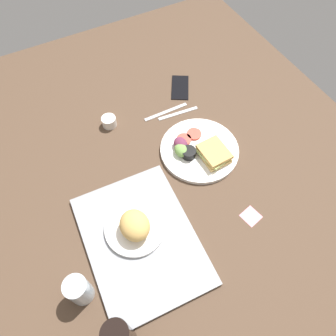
{
  "coord_description": "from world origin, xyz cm",
  "views": [
    {
      "loc": [
        -49.43,
        30.28,
        96.83
      ],
      "look_at": [
        2.0,
        3.0,
        4.0
      ],
      "focal_mm": 33.75,
      "sensor_mm": 36.0,
      "label": 1
    }
  ],
  "objects": [
    {
      "name": "ground_plane",
      "position": [
        0.0,
        0.0,
        -1.5
      ],
      "size": [
        190.0,
        150.0,
        3.0
      ],
      "primitive_type": "cube",
      "color": "#4C3828"
    },
    {
      "name": "serving_tray",
      "position": [
        -15.78,
        22.14,
        0.8
      ],
      "size": [
        46.72,
        35.39,
        1.6
      ],
      "primitive_type": "cube",
      "rotation": [
        0.0,
        0.0,
        -0.05
      ],
      "color": "gray",
      "rests_on": "ground_plane"
    },
    {
      "name": "bread_plate_near",
      "position": [
        -12.41,
        22.21,
        4.75
      ],
      "size": [
        19.21,
        19.21,
        8.58
      ],
      "color": "white",
      "rests_on": "serving_tray"
    },
    {
      "name": "plate_with_salad",
      "position": [
        4.74,
        -11.64,
        1.68
      ],
      "size": [
        29.14,
        29.14,
        5.4
      ],
      "color": "white",
      "rests_on": "ground_plane"
    },
    {
      "name": "drinking_glass",
      "position": [
        -22.42,
        43.67,
        5.55
      ],
      "size": [
        6.55,
        6.55,
        11.1
      ],
      "primitive_type": "cylinder",
      "color": "silver",
      "rests_on": "ground_plane"
    },
    {
      "name": "espresso_cup",
      "position": [
        32.87,
        12.72,
        2.0
      ],
      "size": [
        5.6,
        5.6,
        4.0
      ],
      "primitive_type": "cylinder",
      "color": "silver",
      "rests_on": "ground_plane"
    },
    {
      "name": "fork",
      "position": [
        25.4,
        -14.05,
        0.25
      ],
      "size": [
        3.13,
        17.05,
        0.5
      ],
      "primitive_type": "cube",
      "rotation": [
        0.0,
        0.0,
        1.47
      ],
      "color": "#B7B7BC",
      "rests_on": "ground_plane"
    },
    {
      "name": "knife",
      "position": [
        28.4,
        -10.05,
        0.25
      ],
      "size": [
        1.45,
        19.0,
        0.5
      ],
      "primitive_type": "cube",
      "rotation": [
        0.0,
        0.0,
        1.57
      ],
      "color": "#B7B7BC",
      "rests_on": "ground_plane"
    },
    {
      "name": "cell_phone",
      "position": [
        37.9,
        -21.93,
        0.4
      ],
      "size": [
        16.07,
        13.46,
        0.8
      ],
      "primitive_type": "cube",
      "rotation": [
        0.0,
        0.0,
        -0.53
      ],
      "color": "black",
      "rests_on": "ground_plane"
    },
    {
      "name": "sticky_note",
      "position": [
        -25.3,
        -13.59,
        0.06
      ],
      "size": [
        6.71,
        6.71,
        0.12
      ],
      "primitive_type": "cube",
      "rotation": [
        0.0,
        0.0,
        0.22
      ],
      "color": "pink",
      "rests_on": "ground_plane"
    }
  ]
}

